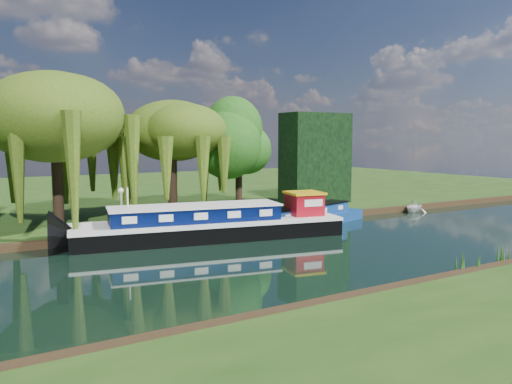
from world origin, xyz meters
TOP-DOWN VIEW (x-y plane):
  - ground at (0.00, 0.00)m, footprint 120.00×120.00m
  - far_bank at (0.00, 34.00)m, footprint 120.00×52.00m
  - dutch_barge at (4.87, 5.84)m, footprint 17.04×6.72m
  - narrowboat at (12.52, 6.26)m, footprint 11.43×4.85m
  - white_cruiser at (24.44, 7.30)m, footprint 2.84×2.60m
  - willow_left at (-3.04, 12.72)m, footprint 7.95×7.95m
  - willow_right at (5.00, 12.90)m, footprint 6.37×6.37m
  - tree_far_right at (10.75, 13.22)m, footprint 4.73×4.73m
  - conifer_hedge at (19.00, 14.00)m, footprint 6.00×3.00m
  - lamppost at (0.50, 10.50)m, footprint 0.36×0.36m
  - mooring_posts at (-0.50, 8.40)m, footprint 19.16×0.16m
  - reeds_near at (6.87, -7.57)m, footprint 33.70×1.50m

SIDE VIEW (x-z plane):
  - ground at x=0.00m, z-range 0.00..0.00m
  - white_cruiser at x=24.44m, z-range -0.63..0.63m
  - far_bank at x=0.00m, z-range 0.00..0.45m
  - reeds_near at x=6.87m, z-range 0.00..1.10m
  - narrowboat at x=12.52m, z-range -0.24..1.42m
  - dutch_barge at x=4.87m, z-range -0.89..2.63m
  - mooring_posts at x=-0.50m, z-range 0.45..1.45m
  - lamppost at x=0.50m, z-range 1.14..3.70m
  - conifer_hedge at x=19.00m, z-range 0.45..8.45m
  - tree_far_right at x=10.75m, z-range 1.91..9.66m
  - willow_right at x=5.00m, z-range 2.23..9.98m
  - willow_left at x=-3.04m, z-range 2.61..12.13m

